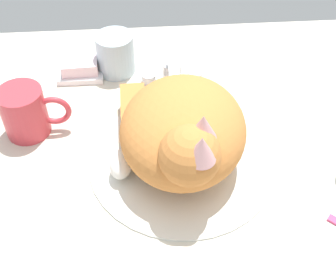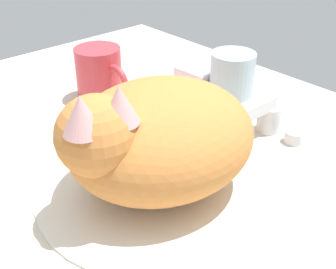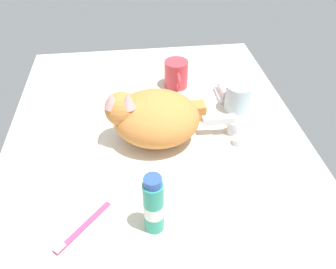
{
  "view_description": "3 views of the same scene",
  "coord_description": "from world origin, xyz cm",
  "px_view_note": "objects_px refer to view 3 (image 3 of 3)",
  "views": [
    {
      "loc": [
        -5.93,
        -49.57,
        57.06
      ],
      "look_at": [
        -2.36,
        -0.23,
        6.65
      ],
      "focal_mm": 48.34,
      "sensor_mm": 36.0,
      "label": 1
    },
    {
      "loc": [
        34.35,
        -29.65,
        34.39
      ],
      "look_at": [
        -1.05,
        2.02,
        6.4
      ],
      "focal_mm": 48.41,
      "sensor_mm": 36.0,
      "label": 2
    },
    {
      "loc": [
        70.57,
        -5.64,
        61.32
      ],
      "look_at": [
        2.95,
        2.72,
        3.76
      ],
      "focal_mm": 36.45,
      "sensor_mm": 36.0,
      "label": 3
    }
  ],
  "objects_px": {
    "cat": "(153,116)",
    "toothbrush": "(80,229)",
    "rinse_cup": "(238,98)",
    "toothpaste_bottle": "(154,206)",
    "faucet": "(229,126)",
    "soap_bar": "(227,90)",
    "coffee_mug": "(176,74)"
  },
  "relations": [
    {
      "from": "cat",
      "to": "toothbrush",
      "type": "xyz_separation_m",
      "value": [
        0.28,
        -0.18,
        -0.07
      ]
    },
    {
      "from": "cat",
      "to": "toothbrush",
      "type": "bearing_deg",
      "value": -32.93
    },
    {
      "from": "coffee_mug",
      "to": "faucet",
      "type": "bearing_deg",
      "value": 22.79
    },
    {
      "from": "cat",
      "to": "rinse_cup",
      "type": "relative_size",
      "value": 3.44
    },
    {
      "from": "cat",
      "to": "rinse_cup",
      "type": "bearing_deg",
      "value": 112.04
    },
    {
      "from": "faucet",
      "to": "cat",
      "type": "height_order",
      "value": "cat"
    },
    {
      "from": "faucet",
      "to": "toothbrush",
      "type": "bearing_deg",
      "value": -54.91
    },
    {
      "from": "faucet",
      "to": "toothpaste_bottle",
      "type": "relative_size",
      "value": 0.81
    },
    {
      "from": "cat",
      "to": "coffee_mug",
      "type": "distance_m",
      "value": 0.28
    },
    {
      "from": "soap_bar",
      "to": "toothbrush",
      "type": "distance_m",
      "value": 0.63
    },
    {
      "from": "cat",
      "to": "soap_bar",
      "type": "height_order",
      "value": "cat"
    },
    {
      "from": "faucet",
      "to": "toothbrush",
      "type": "distance_m",
      "value": 0.47
    },
    {
      "from": "rinse_cup",
      "to": "toothpaste_bottle",
      "type": "height_order",
      "value": "toothpaste_bottle"
    },
    {
      "from": "faucet",
      "to": "coffee_mug",
      "type": "bearing_deg",
      "value": -157.21
    },
    {
      "from": "toothpaste_bottle",
      "to": "toothbrush",
      "type": "relative_size",
      "value": 1.22
    },
    {
      "from": "faucet",
      "to": "rinse_cup",
      "type": "relative_size",
      "value": 1.45
    },
    {
      "from": "rinse_cup",
      "to": "toothbrush",
      "type": "bearing_deg",
      "value": -49.1
    },
    {
      "from": "coffee_mug",
      "to": "cat",
      "type": "bearing_deg",
      "value": -20.99
    },
    {
      "from": "faucet",
      "to": "soap_bar",
      "type": "bearing_deg",
      "value": 166.78
    },
    {
      "from": "toothpaste_bottle",
      "to": "toothbrush",
      "type": "bearing_deg",
      "value": -93.26
    },
    {
      "from": "coffee_mug",
      "to": "toothbrush",
      "type": "distance_m",
      "value": 0.6
    },
    {
      "from": "faucet",
      "to": "toothbrush",
      "type": "relative_size",
      "value": 0.98
    },
    {
      "from": "rinse_cup",
      "to": "toothbrush",
      "type": "height_order",
      "value": "rinse_cup"
    },
    {
      "from": "rinse_cup",
      "to": "toothpaste_bottle",
      "type": "distance_m",
      "value": 0.49
    },
    {
      "from": "faucet",
      "to": "toothpaste_bottle",
      "type": "bearing_deg",
      "value": -39.64
    },
    {
      "from": "soap_bar",
      "to": "toothpaste_bottle",
      "type": "xyz_separation_m",
      "value": [
        0.46,
        -0.28,
        0.05
      ]
    },
    {
      "from": "rinse_cup",
      "to": "toothpaste_bottle",
      "type": "relative_size",
      "value": 0.56
    },
    {
      "from": "rinse_cup",
      "to": "soap_bar",
      "type": "bearing_deg",
      "value": -171.24
    },
    {
      "from": "cat",
      "to": "toothbrush",
      "type": "height_order",
      "value": "cat"
    },
    {
      "from": "faucet",
      "to": "coffee_mug",
      "type": "height_order",
      "value": "coffee_mug"
    },
    {
      "from": "faucet",
      "to": "rinse_cup",
      "type": "xyz_separation_m",
      "value": [
        -0.11,
        0.05,
        0.01
      ]
    },
    {
      "from": "rinse_cup",
      "to": "toothbrush",
      "type": "relative_size",
      "value": 0.68
    }
  ]
}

